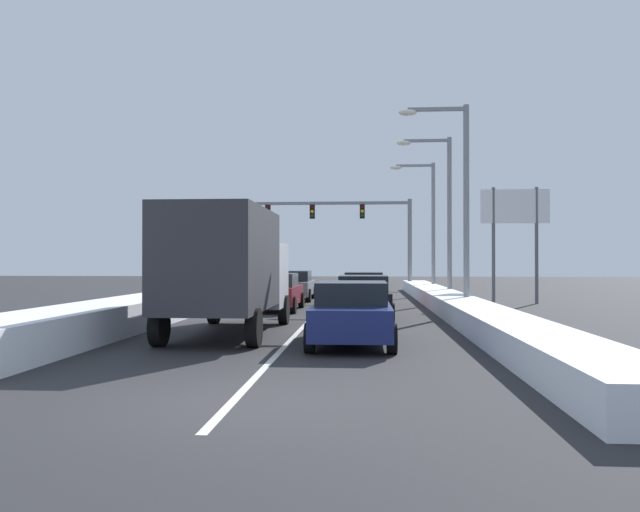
{
  "coord_description": "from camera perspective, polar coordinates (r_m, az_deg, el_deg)",
  "views": [
    {
      "loc": [
        1.88,
        -8.83,
        2.01
      ],
      "look_at": [
        -0.23,
        20.73,
        2.25
      ],
      "focal_mm": 35.39,
      "sensor_mm": 36.0,
      "label": 1
    }
  ],
  "objects": [
    {
      "name": "sedan_black_right_lane_second",
      "position": [
        21.84,
        3.94,
        -3.72
      ],
      "size": [
        2.0,
        4.5,
        1.51
      ],
      "color": "black",
      "rests_on": "ground"
    },
    {
      "name": "roadside_sign_right",
      "position": [
        31.2,
        17.21,
        3.26
      ],
      "size": [
        3.2,
        0.16,
        5.5
      ],
      "color": "#59595B",
      "rests_on": "ground"
    },
    {
      "name": "sedan_red_right_lane_third",
      "position": [
        28.31,
        3.98,
        -2.98
      ],
      "size": [
        2.0,
        4.5,
        1.51
      ],
      "color": "maroon",
      "rests_on": "ground"
    },
    {
      "name": "street_lamp_right_far",
      "position": [
        37.95,
        9.65,
        3.63
      ],
      "size": [
        2.66,
        0.36,
        7.83
      ],
      "color": "gray",
      "rests_on": "ground"
    },
    {
      "name": "lane_stripe_between_right_lane_and_center_lane",
      "position": [
        25.94,
        -0.08,
        -4.89
      ],
      "size": [
        0.14,
        37.33,
        0.01
      ],
      "primitive_type": "cube",
      "color": "silver",
      "rests_on": "ground"
    },
    {
      "name": "traffic_light_gantry",
      "position": [
        42.84,
        3.15,
        3.18
      ],
      "size": [
        10.6,
        0.47,
        6.2
      ],
      "color": "slate",
      "rests_on": "ground"
    },
    {
      "name": "street_lamp_right_near",
      "position": [
        24.5,
        12.23,
        6.0
      ],
      "size": [
        2.66,
        0.36,
        7.92
      ],
      "color": "gray",
      "rests_on": "ground"
    },
    {
      "name": "ground_plane",
      "position": [
        22.57,
        -0.72,
        -5.56
      ],
      "size": [
        120.0,
        120.0,
        0.0
      ],
      "primitive_type": "plane",
      "color": "#28282B"
    },
    {
      "name": "sedan_maroon_center_lane_second",
      "position": [
        25.65,
        -4.04,
        -3.24
      ],
      "size": [
        2.0,
        4.5,
        1.51
      ],
      "color": "maroon",
      "rests_on": "ground"
    },
    {
      "name": "street_lamp_right_mid",
      "position": [
        31.24,
        10.96,
        4.7
      ],
      "size": [
        2.66,
        0.36,
        8.02
      ],
      "color": "gray",
      "rests_on": "ground"
    },
    {
      "name": "sedan_navy_right_lane_nearest",
      "position": [
        15.24,
        2.92,
        -5.13
      ],
      "size": [
        2.0,
        4.5,
        1.51
      ],
      "color": "navy",
      "rests_on": "ground"
    },
    {
      "name": "snow_bank_left_shoulder",
      "position": [
        26.83,
        -11.47,
        -3.84
      ],
      "size": [
        2.03,
        37.33,
        0.84
      ],
      "primitive_type": "cube",
      "color": "white",
      "rests_on": "ground"
    },
    {
      "name": "box_truck_center_lane_nearest",
      "position": [
        17.3,
        -8.26,
        -0.81
      ],
      "size": [
        2.53,
        7.2,
        3.36
      ],
      "color": "#B7BABF",
      "rests_on": "ground"
    },
    {
      "name": "sedan_gray_center_lane_third",
      "position": [
        32.29,
        -2.37,
        -2.67
      ],
      "size": [
        2.0,
        4.5,
        1.51
      ],
      "color": "slate",
      "rests_on": "ground"
    },
    {
      "name": "snow_bank_right_shoulder",
      "position": [
        26.08,
        11.64,
        -4.14
      ],
      "size": [
        1.54,
        37.33,
        0.66
      ],
      "primitive_type": "cube",
      "color": "white",
      "rests_on": "ground"
    }
  ]
}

